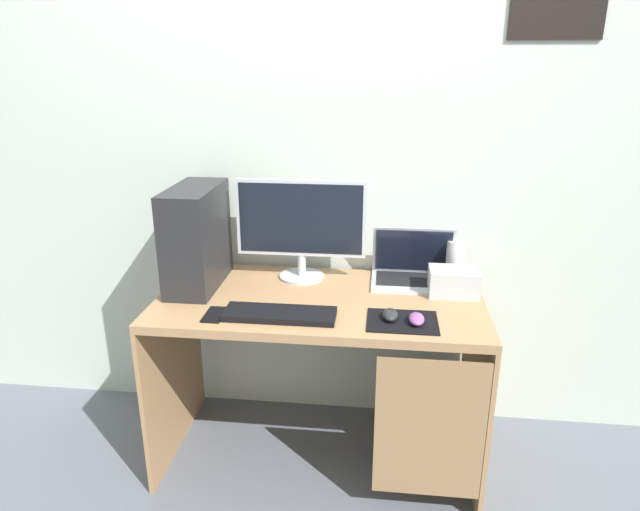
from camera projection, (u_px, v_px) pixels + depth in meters
ground_plane at (320, 451)px, 2.53m from camera, size 8.00×8.00×0.00m
wall_back at (330, 149)px, 2.45m from camera, size 4.00×0.05×2.60m
desk at (323, 334)px, 2.32m from camera, size 1.32×0.68×0.76m
pc_tower at (196, 237)px, 2.34m from camera, size 0.18×0.41×0.42m
monitor at (301, 226)px, 2.40m from camera, size 0.56×0.20×0.44m
laptop at (413, 271)px, 2.43m from camera, size 0.35×0.25×0.24m
speaker at (455, 261)px, 2.43m from camera, size 0.08×0.08×0.18m
projector at (454, 282)px, 2.29m from camera, size 0.20×0.14×0.11m
keyboard at (280, 314)px, 2.10m from camera, size 0.42×0.14×0.02m
mousepad at (402, 321)px, 2.06m from camera, size 0.26×0.20×0.00m
mouse_left at (390, 315)px, 2.07m from camera, size 0.06×0.10×0.03m
mouse_right at (417, 319)px, 2.04m from camera, size 0.06×0.10×0.03m
cell_phone at (215, 315)px, 2.11m from camera, size 0.07×0.13×0.01m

